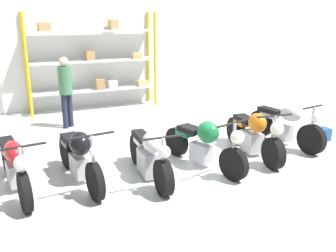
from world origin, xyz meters
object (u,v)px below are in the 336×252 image
motorcycle_white (149,156)px  toolbox (320,135)px  motorcycle_red (14,164)px  person_browsing (66,87)px  motorcycle_green (205,143)px  shelving_rack (95,60)px  motorcycle_silver (285,125)px  motorcycle_black (79,156)px  motorcycle_orange (254,135)px

motorcycle_white → toolbox: bearing=96.8°
motorcycle_red → person_browsing: 3.55m
motorcycle_green → motorcycle_white: bearing=-103.6°
shelving_rack → motorcycle_silver: (2.90, -4.83, -1.00)m
person_browsing → motorcycle_white: bearing=156.3°
motorcycle_black → motorcycle_silver: bearing=84.7°
motorcycle_orange → motorcycle_silver: size_ratio=1.04×
shelving_rack → motorcycle_white: size_ratio=1.90×
shelving_rack → motorcycle_white: 5.37m
motorcycle_green → person_browsing: (-1.83, 3.60, 0.55)m
shelving_rack → motorcycle_red: bearing=-116.9°
motorcycle_silver → motorcycle_white: bearing=-91.3°
motorcycle_red → motorcycle_green: 3.21m
motorcycle_orange → motorcycle_red: bearing=-86.3°
toolbox → motorcycle_green: bearing=-174.7°
motorcycle_red → motorcycle_black: 0.99m
shelving_rack → motorcycle_black: size_ratio=1.80×
motorcycle_silver → toolbox: 0.96m
motorcycle_white → motorcycle_red: bearing=-97.9°
shelving_rack → toolbox: 6.38m
motorcycle_green → person_browsing: 4.08m
motorcycle_white → motorcycle_green: 1.08m
motorcycle_black → motorcycle_white: (1.12, -0.30, -0.07)m
motorcycle_green → motorcycle_silver: motorcycle_green is taller
motorcycle_red → motorcycle_black: bearing=77.7°
motorcycle_red → person_browsing: size_ratio=1.23×
motorcycle_red → motorcycle_black: motorcycle_black is taller
motorcycle_orange → person_browsing: person_browsing is taller
motorcycle_green → motorcycle_silver: bearing=85.9°
shelving_rack → person_browsing: bearing=-124.3°
motorcycle_green → motorcycle_red: bearing=-111.4°
motorcycle_green → shelving_rack: bearing=173.1°
motorcycle_black → motorcycle_orange: (3.39, -0.13, -0.04)m
motorcycle_black → motorcycle_white: 1.16m
person_browsing → toolbox: person_browsing is taller
motorcycle_red → motorcycle_white: (2.11, -0.39, -0.06)m
shelving_rack → motorcycle_red: (-2.47, -4.86, -0.97)m
person_browsing → toolbox: 6.00m
motorcycle_white → motorcycle_silver: motorcycle_silver is taller
shelving_rack → motorcycle_silver: bearing=-59.0°
motorcycle_green → toolbox: bearing=80.5°
shelving_rack → toolbox: shelving_rack is taller
toolbox → motorcycle_black: bearing=-180.0°
motorcycle_black → toolbox: bearing=83.0°
shelving_rack → motorcycle_green: shelving_rack is taller
motorcycle_silver → person_browsing: size_ratio=1.14×
motorcycle_silver → person_browsing: (-4.01, 3.19, 0.59)m
motorcycle_green → motorcycle_black: bearing=-112.1°
motorcycle_white → person_browsing: size_ratio=1.13×
motorcycle_silver → motorcycle_green: bearing=-88.2°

